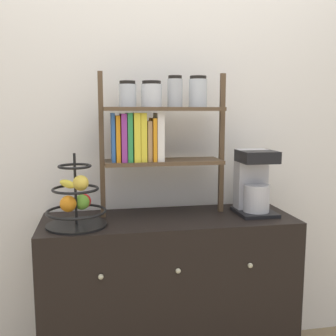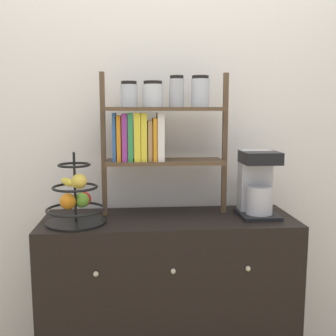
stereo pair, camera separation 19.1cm
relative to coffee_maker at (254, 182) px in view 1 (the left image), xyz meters
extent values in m
cube|color=silver|center=(-0.45, 0.25, 0.30)|extent=(7.00, 0.05, 2.60)
cube|color=black|center=(-0.45, -0.01, -0.58)|extent=(1.25, 0.44, 0.84)
sphere|color=#B2AD8C|center=(-0.79, -0.24, -0.35)|extent=(0.02, 0.02, 0.02)
sphere|color=#B2AD8C|center=(-0.45, -0.24, -0.35)|extent=(0.02, 0.02, 0.02)
sphere|color=#B2AD8C|center=(-0.11, -0.24, -0.35)|extent=(0.02, 0.02, 0.02)
cube|color=black|center=(0.00, -0.02, -0.15)|extent=(0.19, 0.22, 0.02)
cube|color=#B7B7BC|center=(0.00, 0.04, 0.01)|extent=(0.16, 0.09, 0.31)
cylinder|color=#B7B7BC|center=(0.00, -0.04, -0.08)|extent=(0.13, 0.13, 0.14)
cube|color=black|center=(0.00, -0.03, 0.14)|extent=(0.18, 0.18, 0.06)
cylinder|color=black|center=(-0.89, -0.08, -0.16)|extent=(0.28, 0.28, 0.01)
cylinder|color=black|center=(-0.89, -0.08, 0.01)|extent=(0.01, 0.01, 0.33)
torus|color=black|center=(-0.89, -0.08, -0.09)|extent=(0.28, 0.28, 0.01)
torus|color=black|center=(-0.89, -0.08, 0.01)|extent=(0.21, 0.21, 0.01)
torus|color=black|center=(-0.89, -0.08, 0.12)|extent=(0.15, 0.15, 0.01)
sphere|color=red|center=(-0.86, -0.03, -0.06)|extent=(0.07, 0.07, 0.07)
sphere|color=#6BAD33|center=(-0.87, -0.05, -0.06)|extent=(0.07, 0.07, 0.07)
sphere|color=orange|center=(-0.93, -0.08, -0.06)|extent=(0.08, 0.08, 0.08)
ellipsoid|color=yellow|center=(-0.93, -0.06, 0.03)|extent=(0.10, 0.15, 0.04)
sphere|color=gold|center=(-0.87, -0.12, 0.05)|extent=(0.07, 0.07, 0.07)
cube|color=brown|center=(-0.77, 0.06, 0.19)|extent=(0.02, 0.02, 0.71)
cube|color=brown|center=(-0.16, 0.06, 0.19)|extent=(0.02, 0.02, 0.71)
cube|color=brown|center=(-0.46, 0.06, 0.11)|extent=(0.59, 0.20, 0.02)
cube|color=brown|center=(-0.46, 0.06, 0.37)|extent=(0.59, 0.20, 0.02)
cube|color=#2D599E|center=(-0.71, 0.06, 0.23)|extent=(0.02, 0.12, 0.24)
cube|color=orange|center=(-0.69, 0.06, 0.23)|extent=(0.02, 0.13, 0.22)
cube|color=#8C338C|center=(-0.66, 0.06, 0.23)|extent=(0.03, 0.15, 0.23)
cube|color=#2D8C47|center=(-0.63, 0.06, 0.23)|extent=(0.02, 0.16, 0.24)
cube|color=yellow|center=(-0.60, 0.06, 0.23)|extent=(0.03, 0.16, 0.24)
cube|color=yellow|center=(-0.57, 0.06, 0.23)|extent=(0.03, 0.15, 0.24)
cube|color=tan|center=(-0.54, 0.06, 0.22)|extent=(0.02, 0.14, 0.20)
cube|color=orange|center=(-0.51, 0.06, 0.22)|extent=(0.02, 0.16, 0.21)
cube|color=white|center=(-0.49, 0.06, 0.23)|extent=(0.03, 0.15, 0.24)
cylinder|color=silver|center=(-0.64, 0.06, 0.44)|extent=(0.09, 0.09, 0.11)
cylinder|color=black|center=(-0.64, 0.06, 0.50)|extent=(0.08, 0.08, 0.02)
cylinder|color=silver|center=(-0.52, 0.06, 0.44)|extent=(0.10, 0.10, 0.11)
cylinder|color=black|center=(-0.52, 0.06, 0.50)|extent=(0.09, 0.09, 0.02)
cylinder|color=#ADB2B7|center=(-0.40, 0.06, 0.45)|extent=(0.07, 0.07, 0.14)
cylinder|color=black|center=(-0.40, 0.06, 0.53)|extent=(0.07, 0.07, 0.02)
cylinder|color=silver|center=(-0.29, 0.06, 0.45)|extent=(0.09, 0.09, 0.14)
cylinder|color=black|center=(-0.29, 0.06, 0.53)|extent=(0.08, 0.08, 0.02)
camera|label=1|loc=(-0.80, -1.87, 0.36)|focal=42.00mm
camera|label=2|loc=(-0.61, -1.90, 0.36)|focal=42.00mm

